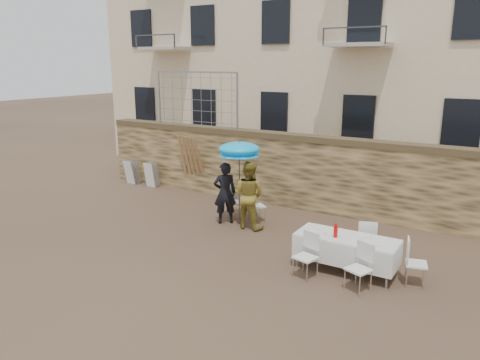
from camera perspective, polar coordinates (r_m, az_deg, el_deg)
The scene contains 17 objects.
ground at distance 10.88m, azimuth -7.93°, elevation -9.35°, with size 80.00×80.00×0.00m, color brown.
stone_wall at distance 14.56m, azimuth 4.37°, elevation 1.37°, with size 13.00×0.50×2.20m, color olive.
chain_link_fence at distance 15.82m, azimuth -5.36°, elevation 9.71°, with size 3.20×0.06×1.80m, color gray, non-canonical shape.
man_suit at distance 12.75m, azimuth -1.86°, elevation -1.60°, with size 0.62×0.41×1.71m, color black.
woman_dress at distance 12.35m, azimuth 1.06°, elevation -1.84°, with size 0.88×0.69×1.82m, color gold.
umbrella at distance 12.35m, azimuth -0.09°, elevation 3.52°, with size 1.15×1.15×2.15m.
couple_chair_left at distance 13.30m, azimuth -0.56°, elevation -2.60°, with size 0.48×0.48×0.96m, color white, non-canonical shape.
couple_chair_right at distance 12.96m, azimuth 2.08°, elevation -3.06°, with size 0.48×0.48×0.96m, color white, non-canonical shape.
banquet_table at distance 10.11m, azimuth 12.89°, elevation -6.99°, with size 2.10×0.85×0.78m.
soda_bottle at distance 9.97m, azimuth 11.58°, elevation -6.14°, with size 0.09×0.09×0.26m, color red.
table_chair_front_left at distance 9.74m, azimuth 7.99°, elevation -9.18°, with size 0.48×0.48×0.96m, color white, non-canonical shape.
table_chair_front_right at distance 9.41m, azimuth 14.25°, elevation -10.38°, with size 0.48×0.48×0.96m, color white, non-canonical shape.
table_chair_back at distance 10.86m, azimuth 15.19°, elevation -7.04°, with size 0.48×0.48×0.96m, color white, non-canonical shape.
table_chair_side at distance 9.99m, azimuth 20.72°, elevation -9.39°, with size 0.48×0.48×0.96m, color white, non-canonical shape.
chair_stack_left at distance 17.52m, azimuth -12.67°, elevation 1.11°, with size 0.46×0.47×0.92m, color white, non-canonical shape.
chair_stack_right at distance 16.92m, azimuth -10.46°, elevation 0.76°, with size 0.46×0.40×0.92m, color white, non-canonical shape.
wood_planks at distance 15.86m, azimuth -6.04°, elevation 2.02°, with size 0.70×0.20×2.00m, color #A37749, non-canonical shape.
Camera 1 is at (6.39, -7.68, 4.32)m, focal length 35.00 mm.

